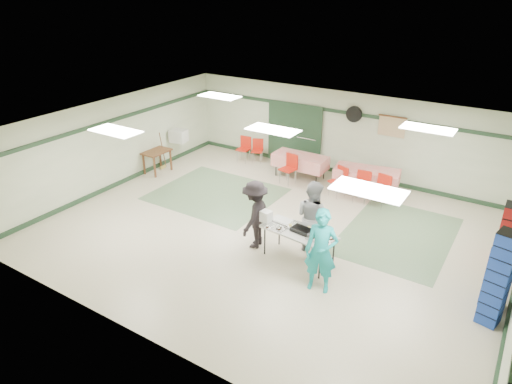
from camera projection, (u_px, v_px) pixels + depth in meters
The scene contains 40 objects.
floor at pixel (271, 231), 11.63m from camera, with size 11.00×11.00×0.00m, color #C0B49A.
ceiling at pixel (273, 129), 10.48m from camera, with size 11.00×11.00×0.00m, color silver.
wall_back at pixel (344, 134), 14.50m from camera, with size 11.00×11.00×0.00m, color beige.
wall_front at pixel (136, 275), 7.62m from camera, with size 11.00×11.00×0.00m, color beige.
wall_left at pixel (115, 143), 13.72m from camera, with size 9.00×9.00×0.00m, color beige.
trim_back at pixel (345, 113), 14.18m from camera, with size 11.00×0.06×0.10m, color #1E3723.
baseboard_back at pixel (340, 172), 15.03m from camera, with size 11.00×0.06×0.12m, color #1E3723.
trim_left at pixel (112, 120), 13.40m from camera, with size 9.00×0.06×0.10m, color #1E3723.
baseboard_left at pixel (121, 182), 14.25m from camera, with size 9.00×0.06×0.12m, color #1E3723.
baseboard_right at pixel (511, 303), 8.96m from camera, with size 9.00×0.06×0.12m, color #1E3723.
green_patch_a at pixel (216, 194), 13.60m from camera, with size 3.50×3.00×0.01m, color #65825F.
green_patch_b at pixel (398, 235), 11.42m from camera, with size 2.50×3.50×0.01m, color #65825F.
double_door_left at pixel (282, 132), 15.64m from camera, with size 0.90×0.06×2.10m, color gray.
double_door_right at pixel (307, 137), 15.19m from camera, with size 0.90×0.06×2.10m, color gray.
door_frame at pixel (294, 135), 15.40m from camera, with size 2.00×0.03×2.15m, color #1E3723.
wall_fan at pixel (354, 114), 14.01m from camera, with size 0.50×0.50×0.10m, color black.
scroll_banner at pixel (392, 127), 13.52m from camera, with size 0.80×0.02×0.60m, color tan.
serving_table at pixel (299, 233), 10.11m from camera, with size 1.80×0.91×0.76m.
sheet_tray_right at pixel (322, 239), 9.77m from camera, with size 0.57×0.44×0.02m, color silver.
sheet_tray_mid at pixel (299, 228), 10.20m from camera, with size 0.57×0.43×0.02m, color silver.
sheet_tray_left at pixel (274, 227), 10.24m from camera, with size 0.53×0.40×0.02m, color silver.
baking_pan at pixel (302, 230), 10.07m from camera, with size 0.46×0.29×0.08m, color black.
foam_box_stack at pixel (266, 216), 10.45m from camera, with size 0.23×0.21×0.27m, color white.
volunteer_teal at pixel (321, 251), 9.09m from camera, with size 0.66×0.44×1.82m, color teal.
volunteer_grey at pixel (312, 217), 10.47m from camera, with size 0.85×0.66×1.76m, color gray.
volunteer_dark at pixel (255, 215), 10.65m from camera, with size 1.08×0.62×1.67m, color black.
dining_table_a at pixel (367, 175), 13.45m from camera, with size 1.97×1.12×0.77m.
dining_table_b at pixel (300, 161), 14.51m from camera, with size 1.72×0.77×0.77m.
chair_a at pixel (363, 183), 12.98m from camera, with size 0.44×0.44×0.90m.
chair_b at pixel (340, 178), 13.31m from camera, with size 0.54×0.54×0.89m.
chair_c at pixel (382, 187), 12.70m from camera, with size 0.50×0.50×0.91m.
chair_d at pixel (290, 166), 14.12m from camera, with size 0.51×0.51×0.94m.
chair_loose_a at pixel (258, 148), 15.83m from camera, with size 0.49×0.49×0.81m.
chair_loose_b at pixel (245, 146), 15.87m from camera, with size 0.44×0.44×0.88m.
crate_stack_blue_a at pixel (499, 277), 8.72m from camera, with size 0.41×0.41×1.32m, color #19389A.
crate_stack_red at pixel (509, 234), 10.11m from camera, with size 0.43×0.43×1.41m, color maroon.
crate_stack_blue_b at pixel (498, 279), 8.15m from camera, with size 0.37×0.37×1.93m, color #19389A.
printer_table at pixel (157, 154), 14.87m from camera, with size 0.60×0.92×0.74m.
office_printer at pixel (179, 136), 15.59m from camera, with size 0.53×0.46×0.42m, color silver.
broom at pixel (163, 150), 15.19m from camera, with size 0.03×0.03×1.26m, color brown.
Camera 1 is at (5.07, -8.75, 5.85)m, focal length 32.00 mm.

